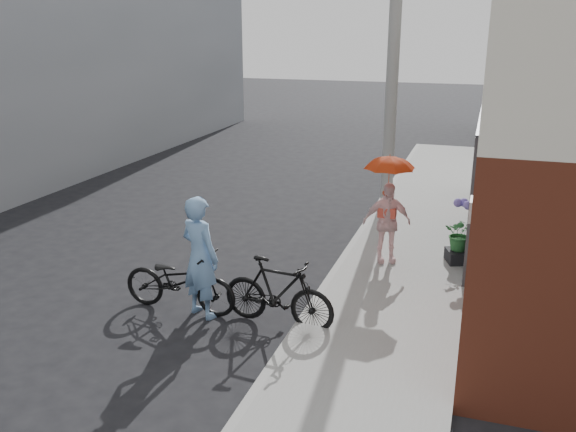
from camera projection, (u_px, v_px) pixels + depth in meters
The scene contains 11 objects.
ground at pixel (254, 304), 9.71m from camera, with size 80.00×80.00×0.00m, color black.
sidewalk at pixel (404, 270), 10.88m from camera, with size 2.20×24.00×0.12m, color gray.
curb at pixel (341, 263), 11.23m from camera, with size 0.12×24.00×0.12m, color #9E9E99.
utility_pole at pixel (393, 60), 13.77m from camera, with size 0.28×0.28×7.00m, color #9E9E99.
officer at pixel (200, 257), 9.07m from camera, with size 0.69×0.45×1.89m, color #74A0CF.
bike_left at pixel (180, 281), 9.36m from camera, with size 0.65×1.87×0.98m, color black.
bike_right at pixel (278, 293), 8.87m from camera, with size 0.49×1.75×1.05m, color black.
kimono_woman at pixel (387, 222), 10.94m from camera, with size 0.87×0.36×1.48m, color #FFD6D5.
parasol at pixel (390, 162), 10.60m from camera, with size 0.86×0.86×0.75m, color #E34C1A.
planter at pixel (459, 256), 11.07m from camera, with size 0.43×0.43×0.23m, color black.
potted_plant at pixel (461, 234), 10.95m from camera, with size 0.56×0.49×0.62m, color #29662F.
Camera 1 is at (3.27, -8.23, 4.26)m, focal length 38.00 mm.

